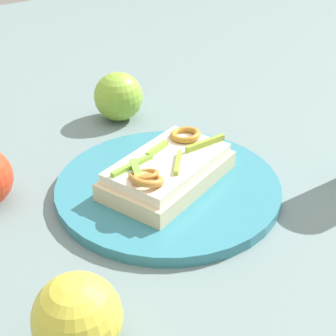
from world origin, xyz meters
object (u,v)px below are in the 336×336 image
plate (168,187)px  sandwich (168,170)px  apple_0 (118,97)px  apple_2 (77,317)px

plate → sandwich: sandwich is taller
plate → sandwich: 0.02m
apple_0 → apple_2: 0.43m
plate → apple_2: (0.20, 0.13, 0.03)m
plate → sandwich: bearing=9.8°
sandwich → apple_2: (0.20, 0.13, 0.00)m
apple_2 → sandwich: bearing=-146.3°
apple_0 → apple_2: apple_0 is taller
sandwich → apple_0: (-0.07, -0.20, 0.01)m
sandwich → plate: bearing=174.4°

